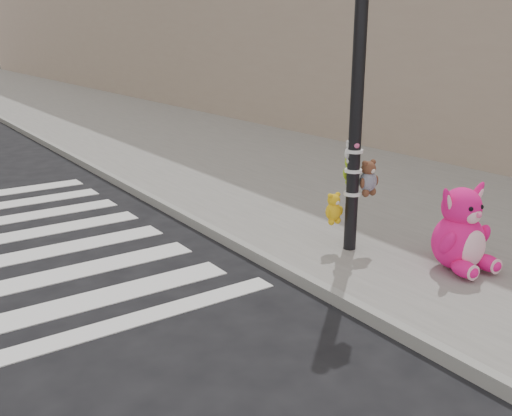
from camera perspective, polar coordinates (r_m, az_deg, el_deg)
ground at (r=4.94m, az=1.39°, el=-17.92°), size 120.00×120.00×0.00m
sidewalk_near at (r=15.45m, az=-5.45°, el=6.49°), size 7.00×80.00×0.14m
curb_edge at (r=14.12m, az=-17.78°, el=4.79°), size 0.12×80.00×0.15m
signal_pole at (r=7.23m, az=9.96°, el=7.85°), size 0.72×0.49×4.00m
pink_bunny at (r=7.15m, az=19.81°, el=-2.51°), size 0.75×0.82×1.06m
red_teddy at (r=7.66m, az=17.83°, el=-3.72°), size 0.14×0.10×0.19m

